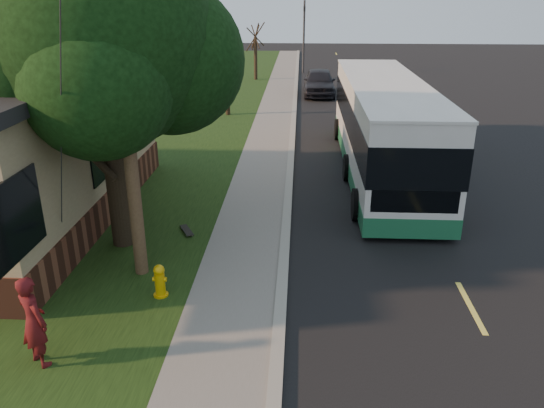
{
  "coord_description": "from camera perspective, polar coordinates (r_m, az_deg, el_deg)",
  "views": [
    {
      "loc": [
        0.33,
        -9.74,
        6.2
      ],
      "look_at": [
        -0.29,
        1.87,
        1.5
      ],
      "focal_mm": 35.0,
      "sensor_mm": 36.0,
      "label": 1
    }
  ],
  "objects": [
    {
      "name": "skateboard_main",
      "position": [
        14.63,
        -9.15,
        -2.82
      ],
      "size": [
        0.52,
        0.77,
        0.07
      ],
      "color": "black",
      "rests_on": "grass_verge"
    },
    {
      "name": "transit_bus",
      "position": [
        19.44,
        11.86,
        8.33
      ],
      "size": [
        2.81,
        12.17,
        3.29
      ],
      "color": "silver",
      "rests_on": "ground"
    },
    {
      "name": "road",
      "position": [
        21.01,
        13.03,
        4.28
      ],
      "size": [
        8.0,
        80.0,
        0.01
      ],
      "primitive_type": "cube",
      "color": "black",
      "rests_on": "ground"
    },
    {
      "name": "skateboarder",
      "position": [
        10.16,
        -24.27,
        -11.43
      ],
      "size": [
        0.75,
        0.7,
        1.72
      ],
      "primitive_type": "imported",
      "rotation": [
        0.0,
        0.0,
        2.54
      ],
      "color": "#4E0F12",
      "rests_on": "grass_verge"
    },
    {
      "name": "fire_hydrant",
      "position": [
        11.69,
        -11.98,
        -8.08
      ],
      "size": [
        0.32,
        0.32,
        0.74
      ],
      "color": "#DBA70B",
      "rests_on": "grass_verge"
    },
    {
      "name": "bare_tree_near",
      "position": [
        28.29,
        -4.88,
        13.7
      ],
      "size": [
        1.38,
        1.21,
        4.31
      ],
      "color": "black",
      "rests_on": "grass_verge"
    },
    {
      "name": "grass_verge",
      "position": [
        21.23,
        -10.25,
        4.77
      ],
      "size": [
        5.0,
        80.0,
        0.07
      ],
      "primitive_type": "cube",
      "color": "black",
      "rests_on": "ground"
    },
    {
      "name": "leafy_tree",
      "position": [
        13.22,
        -17.59,
        16.57
      ],
      "size": [
        6.3,
        6.0,
        7.8
      ],
      "color": "black",
      "rests_on": "grass_verge"
    },
    {
      "name": "curb",
      "position": [
        20.67,
        2.03,
        4.72
      ],
      "size": [
        0.25,
        80.0,
        0.12
      ],
      "primitive_type": "cube",
      "color": "gray",
      "rests_on": "ground"
    },
    {
      "name": "ground",
      "position": [
        11.55,
        0.98,
        -10.46
      ],
      "size": [
        120.0,
        120.0,
        0.0
      ],
      "primitive_type": "plane",
      "color": "black",
      "rests_on": "ground"
    },
    {
      "name": "dumpster",
      "position": [
        19.89,
        -24.31,
        3.9
      ],
      "size": [
        1.55,
        1.29,
        1.27
      ],
      "color": "black",
      "rests_on": "building_lot"
    },
    {
      "name": "bare_tree_far",
      "position": [
        40.1,
        -1.78,
        15.99
      ],
      "size": [
        1.38,
        1.21,
        4.03
      ],
      "color": "black",
      "rests_on": "grass_verge"
    },
    {
      "name": "utility_pole",
      "position": [
        11.44,
        -15.93,
        13.33
      ],
      "size": [
        2.86,
        3.21,
        9.07
      ],
      "color": "#473321",
      "rests_on": "ground"
    },
    {
      "name": "distant_car",
      "position": [
        34.49,
        5.11,
        12.94
      ],
      "size": [
        1.95,
        4.8,
        1.63
      ],
      "primitive_type": "imported",
      "rotation": [
        0.0,
        0.0,
        -0.01
      ],
      "color": "black",
      "rests_on": "ground"
    },
    {
      "name": "traffic_signal",
      "position": [
        43.84,
        3.45,
        18.0
      ],
      "size": [
        0.18,
        0.22,
        5.5
      ],
      "color": "#2D2D30",
      "rests_on": "ground"
    },
    {
      "name": "sidewalk",
      "position": [
        20.72,
        -0.75,
        4.71
      ],
      "size": [
        2.0,
        80.0,
        0.08
      ],
      "primitive_type": "cube",
      "color": "slate",
      "rests_on": "ground"
    }
  ]
}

